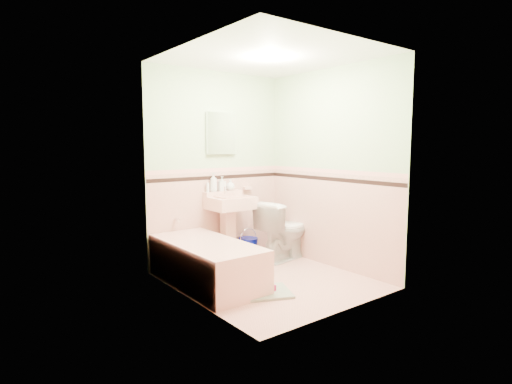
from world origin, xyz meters
TOP-DOWN VIEW (x-y plane):
  - floor at (0.00, 0.00)m, footprint 2.20×2.20m
  - ceiling at (0.00, 0.00)m, footprint 2.20×2.20m
  - wall_back at (0.00, 1.10)m, footprint 2.50×0.00m
  - wall_front at (0.00, -1.10)m, footprint 2.50×0.00m
  - wall_left at (-1.00, 0.00)m, footprint 0.00×2.50m
  - wall_right at (1.00, 0.00)m, footprint 0.00×2.50m
  - wainscot_back at (0.00, 1.09)m, footprint 2.00×0.00m
  - wainscot_front at (0.00, -1.09)m, footprint 2.00×0.00m
  - wainscot_left at (-0.99, 0.00)m, footprint 0.00×2.20m
  - wainscot_right at (0.99, 0.00)m, footprint 0.00×2.20m
  - accent_back at (0.00, 1.08)m, footprint 2.00×0.00m
  - accent_front at (0.00, -1.08)m, footprint 2.00×0.00m
  - accent_left at (-0.98, 0.00)m, footprint 0.00×2.20m
  - accent_right at (0.98, 0.00)m, footprint 0.00×2.20m
  - cap_back at (0.00, 1.08)m, footprint 2.00×0.00m
  - cap_front at (0.00, -1.08)m, footprint 2.00×0.00m
  - cap_left at (-0.98, 0.00)m, footprint 0.00×2.20m
  - cap_right at (0.98, 0.00)m, footprint 0.00×2.20m
  - bathtub at (-0.63, 0.33)m, footprint 0.70×1.50m
  - tub_faucet at (-0.63, 1.05)m, footprint 0.04×0.12m
  - sink at (0.05, 0.86)m, footprint 0.56×0.48m
  - sink_faucet at (0.05, 1.00)m, footprint 0.02×0.02m
  - medicine_cabinet at (0.05, 1.07)m, footprint 0.44×0.04m
  - soap_dish at (0.47, 1.06)m, footprint 0.12×0.07m
  - soap_bottle_left at (-0.09, 1.04)m, footprint 0.11×0.11m
  - soap_bottle_mid at (0.04, 1.04)m, footprint 0.10×0.10m
  - soap_bottle_right at (0.17, 1.04)m, footprint 0.13×0.13m
  - tube at (-0.18, 1.04)m, footprint 0.04×0.04m
  - toilet at (0.72, 0.57)m, footprint 0.85×0.58m
  - bucket at (0.40, 0.95)m, footprint 0.34×0.34m
  - bath_mat at (-0.37, -0.27)m, footprint 0.79×0.68m
  - shoe at (-0.28, -0.34)m, footprint 0.16×0.09m

SIDE VIEW (x-z plane):
  - floor at x=0.00m, z-range 0.00..0.00m
  - bath_mat at x=-0.37m, z-range 0.00..0.03m
  - shoe at x=-0.28m, z-range 0.03..0.09m
  - bucket at x=0.40m, z-range 0.00..0.27m
  - bathtub at x=-0.63m, z-range 0.00..0.45m
  - toilet at x=0.72m, z-range 0.00..0.80m
  - sink at x=0.05m, z-range 0.00..0.88m
  - wainscot_back at x=0.00m, z-range -0.40..1.60m
  - wainscot_front at x=0.00m, z-range -0.40..1.60m
  - wainscot_left at x=-0.99m, z-range -0.50..1.70m
  - wainscot_right at x=0.99m, z-range -0.50..1.70m
  - tub_faucet at x=-0.63m, z-range 0.61..0.65m
  - sink_faucet at x=0.05m, z-range 0.90..1.00m
  - soap_dish at x=0.47m, z-range 0.93..0.97m
  - tube at x=-0.18m, z-range 0.94..1.06m
  - soap_bottle_right at x=0.17m, z-range 0.94..1.09m
  - soap_bottle_mid at x=0.04m, z-range 0.94..1.13m
  - soap_bottle_left at x=-0.09m, z-range 0.94..1.18m
  - accent_left at x=-0.98m, z-range 0.02..2.22m
  - accent_right at x=0.98m, z-range 0.02..2.22m
  - accent_back at x=0.00m, z-range 0.12..2.12m
  - accent_front at x=0.00m, z-range 0.12..2.12m
  - cap_back at x=0.00m, z-range 0.22..2.22m
  - cap_front at x=0.00m, z-range 0.22..2.22m
  - cap_left at x=-0.98m, z-range 0.12..2.32m
  - cap_right at x=0.98m, z-range 0.12..2.32m
  - wall_back at x=0.00m, z-range 0.00..2.50m
  - wall_front at x=0.00m, z-range 0.00..2.50m
  - wall_left at x=-1.00m, z-range 0.00..2.50m
  - wall_right at x=1.00m, z-range 0.00..2.50m
  - medicine_cabinet at x=0.05m, z-range 1.43..1.97m
  - ceiling at x=0.00m, z-range 2.50..2.50m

